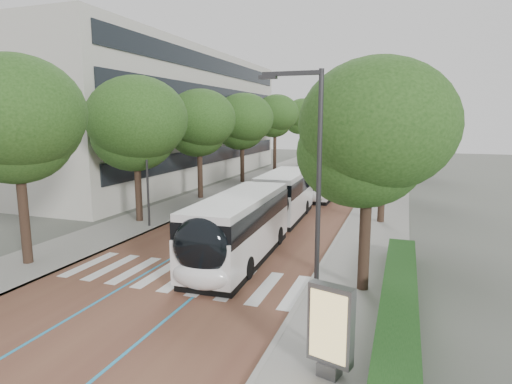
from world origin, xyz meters
TOP-DOWN VIEW (x-y plane):
  - ground at (0.00, 0.00)m, footprint 160.00×160.00m
  - road at (0.00, 40.00)m, footprint 11.00×140.00m
  - sidewalk_left at (-7.50, 40.00)m, footprint 4.00×140.00m
  - sidewalk_right at (7.50, 40.00)m, footprint 4.00×140.00m
  - kerb_left at (-5.60, 40.00)m, footprint 0.20×140.00m
  - kerb_right at (5.60, 40.00)m, footprint 0.20×140.00m
  - zebra_crossing at (0.20, 1.00)m, footprint 10.55×3.60m
  - lane_line_left at (-1.60, 40.00)m, footprint 0.12×126.00m
  - lane_line_right at (1.60, 40.00)m, footprint 0.12×126.00m
  - office_building at (-19.47, 28.00)m, footprint 18.11×40.00m
  - hedge at (9.10, 0.00)m, footprint 1.20×14.00m
  - streetlight_near at (6.62, -3.00)m, footprint 1.82×0.20m
  - streetlight_far at (6.62, 22.00)m, footprint 1.82×0.20m
  - lamp_post_left at (-6.10, 8.00)m, footprint 0.14×0.14m
  - trees_left at (-7.50, 24.49)m, footprint 6.39×60.99m
  - trees_right at (7.70, 20.50)m, footprint 5.82×47.70m
  - lead_bus at (1.54, 7.80)m, footprint 3.22×18.48m
  - bus_queued_0 at (2.18, 23.76)m, footprint 2.71×12.43m
  - bus_queued_1 at (1.85, 37.31)m, footprint 2.80×12.45m
  - ad_panel at (7.45, -4.30)m, footprint 1.25×0.65m

SIDE VIEW (x-z plane):
  - ground at x=0.00m, z-range 0.00..0.00m
  - road at x=0.00m, z-range 0.00..0.02m
  - lane_line_left at x=-1.60m, z-range 0.02..0.03m
  - lane_line_right at x=1.60m, z-range 0.02..0.03m
  - zebra_crossing at x=0.20m, z-range 0.02..0.03m
  - sidewalk_left at x=-7.50m, z-range 0.00..0.12m
  - sidewalk_right at x=7.50m, z-range 0.00..0.12m
  - kerb_left at x=-5.60m, z-range -0.01..0.13m
  - kerb_right at x=5.60m, z-range -0.01..0.13m
  - hedge at x=9.10m, z-range 0.12..0.92m
  - ad_panel at x=7.45m, z-range 0.18..2.69m
  - bus_queued_0 at x=2.18m, z-range 0.02..3.22m
  - bus_queued_1 at x=1.85m, z-range 0.02..3.22m
  - lead_bus at x=1.54m, z-range 0.03..3.23m
  - lamp_post_left at x=-6.10m, z-range 0.12..8.12m
  - streetlight_near at x=6.62m, z-range 0.82..8.82m
  - streetlight_far at x=6.62m, z-range 0.82..8.82m
  - trees_right at x=7.70m, z-range 1.64..10.94m
  - trees_left at x=-7.50m, z-range 1.71..11.27m
  - office_building at x=-19.47m, z-range 0.00..14.00m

